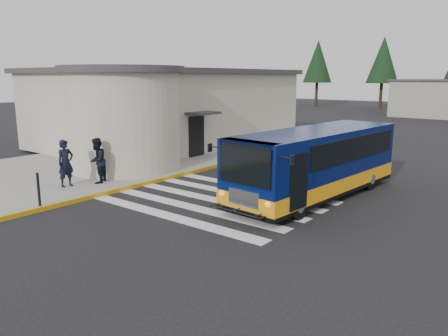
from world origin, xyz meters
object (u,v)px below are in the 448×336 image
Objects in this scene: transit_bus at (316,165)px; pedestrian_a at (66,163)px; bollard at (39,190)px; pedestrian_b at (97,161)px.

pedestrian_a is (-8.24, -5.28, -0.12)m from transit_bus.
pedestrian_b is at bearing 111.35° from bollard.
pedestrian_b is (-7.80, -4.13, -0.13)m from transit_bus.
pedestrian_b is 3.53m from bollard.
pedestrian_b is at bearing -147.73° from transit_bus.
pedestrian_b is (0.44, 1.15, -0.01)m from pedestrian_a.
transit_bus is 4.90× the size of pedestrian_b.
transit_bus reaches higher than bollard.
bollard is at bearing -127.01° from transit_bus.
transit_bus is 9.87m from bollard.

